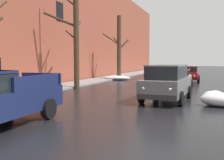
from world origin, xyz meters
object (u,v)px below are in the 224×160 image
Objects in this scene: sedan_white_parked_kerbside_mid at (178,78)px; sedan_red_parked_far_down_block at (190,74)px; bare_tree_far_down_block at (119,47)px; suv_grey_parked_kerbside_close at (167,81)px; bare_tree_mid_block at (75,39)px.

sedan_white_parked_kerbside_mid is 1.10× the size of sedan_red_parked_far_down_block.
sedan_red_parked_far_down_block is (7.31, -0.57, -2.67)m from bare_tree_far_down_block.
bare_tree_mid_block is at bearing 152.43° from suv_grey_parked_kerbside_close.
bare_tree_far_down_block is (0.10, 9.69, -0.18)m from bare_tree_mid_block.
bare_tree_far_down_block is at bearing 117.75° from suv_grey_parked_kerbside_close.
suv_grey_parked_kerbside_close is 6.47m from sedan_white_parked_kerbside_mid.
suv_grey_parked_kerbside_close is 1.05× the size of sedan_white_parked_kerbside_mid.
bare_tree_mid_block is 1.87× the size of sedan_red_parked_far_down_block.
bare_tree_mid_block is 9.69m from bare_tree_far_down_block.
bare_tree_far_down_block reaches higher than sedan_white_parked_kerbside_mid.
suv_grey_parked_kerbside_close is (7.17, -3.74, -2.61)m from bare_tree_mid_block.
sedan_white_parked_kerbside_mid is (6.91, -6.97, -2.67)m from bare_tree_far_down_block.
bare_tree_mid_block reaches higher than sedan_red_parked_far_down_block.
sedan_white_parked_kerbside_mid and sedan_red_parked_far_down_block have the same top height.
sedan_red_parked_far_down_block is (7.41, 9.12, -2.85)m from bare_tree_mid_block.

